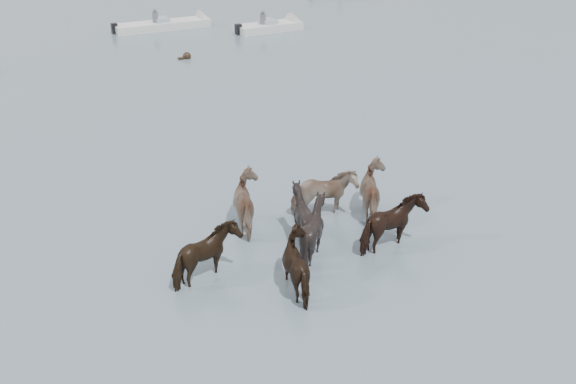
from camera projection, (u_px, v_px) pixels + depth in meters
ground at (266, 280)px, 15.34m from camera, size 400.00×400.00×0.00m
pony_herd at (312, 221)px, 16.71m from camera, size 7.32×4.87×1.60m
swimming_pony at (186, 57)px, 34.25m from camera, size 0.72×0.44×0.44m
motorboat_c at (174, 24)px, 41.25m from camera, size 6.71×2.46×1.92m
motorboat_d at (278, 26)px, 40.72m from camera, size 4.90×1.98×1.92m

